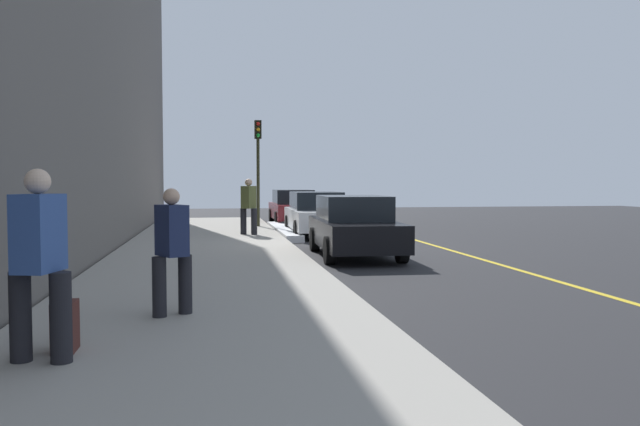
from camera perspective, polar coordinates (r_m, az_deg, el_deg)
name	(u,v)px	position (r m, az deg, el deg)	size (l,w,h in m)	color
ground_plane	(332,251)	(17.14, 1.12, -3.43)	(56.00, 56.00, 0.00)	#28282B
sidewalk	(208,250)	(16.85, -10.00, -3.32)	(28.00, 4.60, 0.15)	#A39E93
lane_stripe_centre	(445,249)	(18.00, 11.20, -3.17)	(28.00, 0.14, 0.01)	gold
snow_bank_curb	(283,231)	(22.84, -3.32, -1.59)	(7.05, 0.56, 0.22)	white
parked_car_maroon	(293,207)	(27.80, -2.41, 0.54)	(4.48, 1.90, 1.51)	black
parked_car_white	(317,214)	(21.97, -0.31, -0.06)	(4.80, 1.96, 1.51)	black
parked_car_black	(354,226)	(15.87, 3.10, -1.18)	(4.54, 2.02, 1.51)	black
pedestrian_blue_coat	(39,260)	(6.57, -23.90, -3.84)	(0.56, 0.59, 1.84)	black
pedestrian_olive_coat	(249,205)	(20.74, -6.42, 0.74)	(0.58, 0.53, 1.81)	black
pedestrian_navy_coat	(172,248)	(8.35, -13.15, -3.06)	(0.52, 0.49, 1.63)	black
traffic_light_pole	(258,154)	(24.59, -5.59, 5.27)	(0.35, 0.26, 4.07)	#2D2D19
rolling_suitcase	(65,326)	(7.01, -21.93, -9.39)	(0.34, 0.22, 0.87)	#471E19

